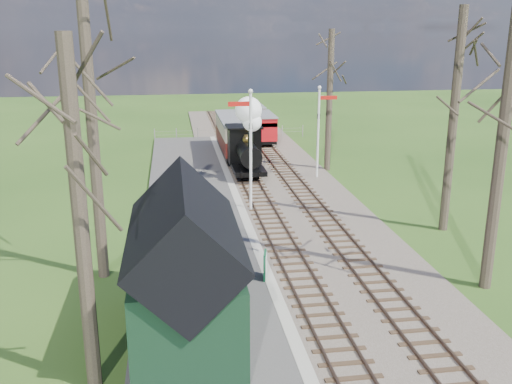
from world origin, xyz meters
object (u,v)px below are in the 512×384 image
semaphore_near (249,142)px  sign_board (265,265)px  locomotive (247,141)px  station_shed (185,269)px  red_carriage_a (262,127)px  coach (236,134)px  bench (222,340)px  person (229,277)px  semaphore_far (320,125)px  red_carriage_b (252,117)px

semaphore_near → sign_board: semaphore_near is taller
locomotive → station_shed: bearing=-102.8°
red_carriage_a → locomotive: bearing=-104.0°
coach → sign_board: (-1.35, -21.43, -0.97)m
coach → sign_board: size_ratio=7.87×
bench → person: size_ratio=1.03×
coach → bench: 26.35m
locomotive → coach: size_ratio=0.63×
locomotive → red_carriage_a: locomotive is taller
semaphore_far → person: bearing=-114.6°
locomotive → bench: bearing=-99.5°
station_shed → coach: 25.29m
coach → bench: bearing=-97.3°
coach → red_carriage_a: bearing=59.3°
semaphore_far → locomotive: 4.59m
bench → person: bearing=81.1°
station_shed → red_carriage_a: station_shed is taller
semaphore_near → bench: semaphore_near is taller
semaphore_near → coach: (0.77, 12.91, -1.94)m
locomotive → red_carriage_a: bearing=76.0°
semaphore_far → coach: size_ratio=0.71×
semaphore_far → red_carriage_a: semaphore_far is taller
sign_board → locomotive: bearing=85.0°
semaphore_near → bench: 13.80m
semaphore_near → locomotive: 7.01m
semaphore_far → red_carriage_a: bearing=98.9°
semaphore_far → person: 17.41m
semaphore_near → sign_board: 9.03m
semaphore_near → person: 10.25m
semaphore_near → semaphore_far: semaphore_near is taller
semaphore_near → sign_board: (-0.59, -8.52, -2.91)m
red_carriage_a → coach: bearing=-120.7°
semaphore_near → locomotive: semaphore_near is taller
semaphore_near → person: semaphore_near is taller
sign_board → bench: size_ratio=0.75×
coach → person: 22.76m
person → semaphore_far: bearing=-36.0°
station_shed → person: size_ratio=4.76×
red_carriage_b → bench: bearing=-99.4°
semaphore_near → sign_board: bearing=-93.9°
red_carriage_b → person: 32.91m
station_shed → coach: station_shed is taller
red_carriage_a → sign_board: 26.13m
station_shed → red_carriage_a: bearing=76.8°
locomotive → person: size_ratio=3.81×
coach → bench: (-3.36, -26.11, -1.13)m
semaphore_far → bench: (-7.74, -19.20, -2.80)m
red_carriage_b → station_shed: bearing=-101.2°
semaphore_near → red_carriage_b: 23.15m
station_shed → sign_board: (2.94, 3.48, -1.56)m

